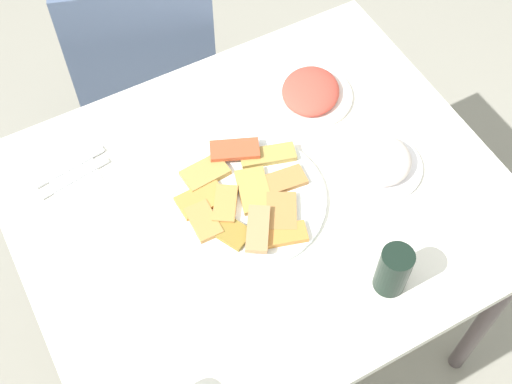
% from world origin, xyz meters
% --- Properties ---
extents(ground_plane, '(6.00, 6.00, 0.00)m').
position_xyz_m(ground_plane, '(0.00, 0.00, 0.00)').
color(ground_plane, gray).
extents(dining_table, '(1.06, 0.88, 0.75)m').
position_xyz_m(dining_table, '(0.00, 0.00, 0.67)').
color(dining_table, white).
rests_on(dining_table, ground_plane).
extents(dining_chair, '(0.53, 0.54, 0.90)m').
position_xyz_m(dining_chair, '(0.00, 0.71, 0.50)').
color(dining_chair, slate).
rests_on(dining_chair, ground_plane).
extents(pide_platter, '(0.35, 0.35, 0.04)m').
position_xyz_m(pide_platter, '(-0.03, 0.01, 0.77)').
color(pide_platter, white).
rests_on(pide_platter, dining_table).
extents(salad_plate_greens, '(0.19, 0.19, 0.07)m').
position_xyz_m(salad_plate_greens, '(0.27, -0.05, 0.78)').
color(salad_plate_greens, white).
rests_on(salad_plate_greens, dining_table).
extents(salad_plate_rice, '(0.21, 0.21, 0.04)m').
position_xyz_m(salad_plate_rice, '(0.25, 0.20, 0.77)').
color(salad_plate_rice, white).
rests_on(salad_plate_rice, dining_table).
extents(soda_can, '(0.07, 0.07, 0.12)m').
position_xyz_m(soda_can, '(0.13, -0.30, 0.81)').
color(soda_can, black).
rests_on(soda_can, dining_table).
extents(paper_napkin, '(0.11, 0.11, 0.00)m').
position_xyz_m(paper_napkin, '(-0.34, 0.26, 0.76)').
color(paper_napkin, white).
rests_on(paper_napkin, dining_table).
extents(fork, '(0.17, 0.04, 0.00)m').
position_xyz_m(fork, '(-0.34, 0.25, 0.76)').
color(fork, silver).
rests_on(fork, paper_napkin).
extents(spoon, '(0.18, 0.04, 0.00)m').
position_xyz_m(spoon, '(-0.34, 0.28, 0.76)').
color(spoon, silver).
rests_on(spoon, paper_napkin).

